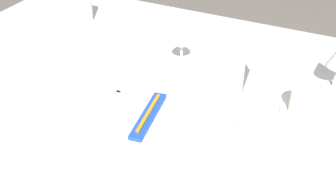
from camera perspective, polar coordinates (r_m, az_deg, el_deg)
The scene contains 12 objects.
dining_table at distance 1.37m, azimuth 0.98°, elevation -1.44°, with size 1.80×1.11×0.74m.
dinner_plate at distance 1.16m, azimuth -2.60°, elevation -3.43°, with size 0.26×0.26×0.02m, color white.
toothbrush_package at distance 1.15m, azimuth -2.62°, elevation -2.77°, with size 0.07×0.21×0.02m.
fork_outer at distance 1.25m, azimuth -8.21°, elevation -1.10°, with size 0.02×0.22×0.00m.
dinner_knife at distance 1.13m, azimuth 4.88°, elevation -5.23°, with size 0.03×0.22×0.00m.
spoon_soup at distance 1.14m, azimuth 6.93°, elevation -4.83°, with size 0.03×0.21×0.01m.
spoon_dessert at distance 1.13m, azimuth 8.22°, elevation -5.50°, with size 0.03×0.20×0.01m.
saucer_left at distance 1.24m, azimuth 17.49°, elevation -2.48°, with size 0.12×0.12×0.01m, color white.
coffee_cup_left at distance 1.22m, azimuth 17.90°, elevation -0.92°, with size 0.11×0.08×0.07m.
wine_glass_left at distance 1.40m, azimuth 1.85°, elevation 7.69°, with size 0.07×0.07×0.13m.
drink_tumbler at distance 1.75m, azimuth -11.22°, elevation 11.26°, with size 0.07×0.07×0.13m.
napkin_folded at distance 1.26m, azimuth 11.74°, elevation 3.47°, with size 0.07×0.07×0.18m, color white.
Camera 1 is at (0.47, -1.02, 1.45)m, focal length 45.64 mm.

